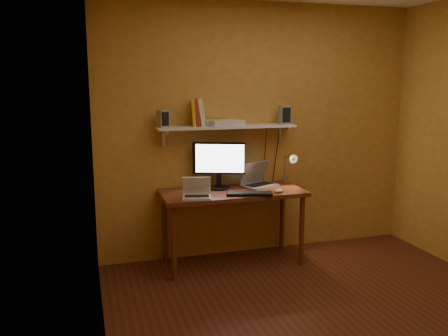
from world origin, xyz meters
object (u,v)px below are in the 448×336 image
object	(u,v)px
laptop	(257,180)
wall_shelf	(227,127)
monitor	(219,163)
speaker_right	(285,115)
shelf_camera	(213,124)
router	(225,123)
mouse	(279,191)
desk	(233,199)
desk_lamp	(290,164)
netbook	(197,192)
speaker_left	(163,119)
keyboard	(249,194)

from	to	relation	value
laptop	wall_shelf	bearing A→B (deg)	145.56
monitor	speaker_right	distance (m)	0.85
shelf_camera	router	xyz separation A→B (m)	(0.14, 0.07, -0.00)
laptop	router	distance (m)	0.67
wall_shelf	mouse	bearing A→B (deg)	-43.34
desk	desk_lamp	bearing A→B (deg)	10.81
desk	netbook	bearing A→B (deg)	-158.53
monitor	netbook	size ratio (longest dim) A/B	1.68
desk	laptop	world-z (taller)	laptop
shelf_camera	speaker_left	bearing A→B (deg)	172.02
netbook	router	distance (m)	0.79
speaker_left	router	distance (m)	0.63
monitor	speaker_right	world-z (taller)	speaker_right
desk	monitor	distance (m)	0.39
keyboard	shelf_camera	world-z (taller)	shelf_camera
laptop	router	bearing A→B (deg)	145.90
keyboard	desk_lamp	bearing A→B (deg)	47.05
speaker_left	router	size ratio (longest dim) A/B	0.50
laptop	router	xyz separation A→B (m)	(-0.32, 0.05, 0.59)
keyboard	desk_lamp	size ratio (longest dim) A/B	1.15
monitor	laptop	world-z (taller)	monitor
laptop	mouse	xyz separation A→B (m)	(0.10, -0.34, -0.05)
monitor	netbook	bearing A→B (deg)	-116.29
desk_lamp	laptop	bearing A→B (deg)	176.54
wall_shelf	desk_lamp	size ratio (longest dim) A/B	3.73
monitor	speaker_left	distance (m)	0.70
mouse	laptop	bearing A→B (deg)	93.63
laptop	router	size ratio (longest dim) A/B	1.24
laptop	speaker_left	world-z (taller)	speaker_left
desk_lamp	shelf_camera	size ratio (longest dim) A/B	3.83
mouse	speaker_left	size ratio (longest dim) A/B	0.58
mouse	speaker_right	xyz separation A→B (m)	(0.21, 0.37, 0.70)
laptop	shelf_camera	bearing A→B (deg)	157.04
wall_shelf	router	bearing A→B (deg)	178.72
laptop	netbook	bearing A→B (deg)	177.40
desk_lamp	router	distance (m)	0.81
desk_lamp	speaker_left	distance (m)	1.39
netbook	shelf_camera	world-z (taller)	shelf_camera
wall_shelf	netbook	size ratio (longest dim) A/B	4.73
laptop	shelf_camera	world-z (taller)	shelf_camera
speaker_left	shelf_camera	xyz separation A→B (m)	(0.48, -0.07, -0.06)
desk_lamp	wall_shelf	bearing A→B (deg)	174.12
wall_shelf	desk_lamp	xyz separation A→B (m)	(0.66, -0.07, -0.40)
netbook	mouse	size ratio (longest dim) A/B	3.08
desk	mouse	xyz separation A→B (m)	(0.41, -0.19, 0.10)
mouse	speaker_right	bearing A→B (deg)	48.20
desk	monitor	xyz separation A→B (m)	(-0.10, 0.13, 0.35)
keyboard	speaker_left	distance (m)	1.09
desk	netbook	world-z (taller)	netbook
wall_shelf	laptop	size ratio (longest dim) A/B	3.38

